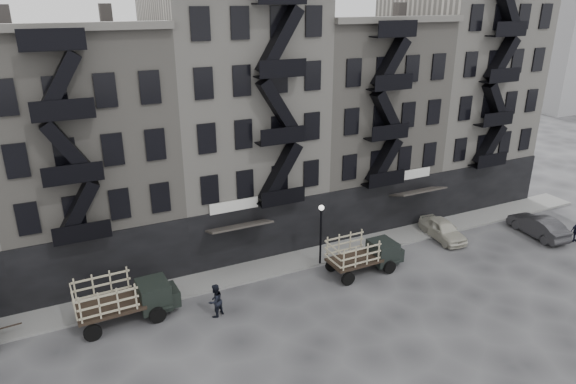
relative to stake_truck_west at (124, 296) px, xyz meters
name	(u,v)px	position (x,y,z in m)	size (l,w,h in m)	color
ground	(297,295)	(9.54, -1.85, -1.53)	(140.00, 140.00, 0.00)	#38383A
sidewalk	(271,266)	(9.54, 1.90, -1.46)	(55.00, 2.50, 0.15)	slate
building_midwest	(84,152)	(-0.46, 7.97, 5.97)	(10.00, 11.35, 16.20)	gray
building_center	(234,121)	(9.54, 7.97, 6.97)	(10.00, 11.35, 18.20)	#A6A298
building_mideast	(355,121)	(19.54, 7.97, 5.97)	(10.00, 11.35, 16.20)	gray
building_east	(455,92)	(29.54, 7.97, 7.47)	(10.00, 11.35, 19.20)	#A6A298
lamp_post	(321,227)	(12.54, 0.75, 1.25)	(0.36, 0.36, 4.28)	black
stake_truck_west	(124,296)	(0.00, 0.00, 0.00)	(5.43, 2.40, 2.69)	black
stake_truck_east	(364,252)	(14.60, -1.20, -0.09)	(5.08, 2.18, 2.53)	black
car_east	(443,229)	(22.54, 0.35, -0.81)	(1.72, 4.27, 1.45)	beige
car_far	(538,226)	(29.20, -2.35, -0.76)	(1.64, 4.71, 1.55)	#29292C
pedestrian_mid	(215,301)	(4.53, -1.75, -0.56)	(0.95, 0.74, 1.95)	black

